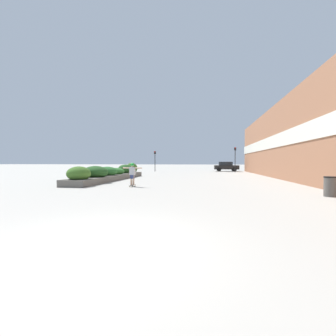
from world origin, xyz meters
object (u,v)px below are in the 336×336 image
object	(u,v)px
trash_bin	(330,186)
traffic_light_right	(235,155)
car_leftmost	(226,166)
skateboard	(132,185)
skateboarder	(132,172)
car_center_left	(299,166)
traffic_light_left	(155,158)

from	to	relation	value
trash_bin	traffic_light_right	world-z (taller)	traffic_light_right
traffic_light_right	car_leftmost	bearing A→B (deg)	107.14
skateboard	skateboarder	xyz separation A→B (m)	(0.00, 0.00, 0.86)
skateboard	car_center_left	xyz separation A→B (m)	(19.92, 27.66, 0.74)
traffic_light_left	car_leftmost	bearing A→B (deg)	14.35
car_leftmost	car_center_left	bearing A→B (deg)	101.07
skateboarder	car_center_left	size ratio (longest dim) A/B	0.35
car_center_left	traffic_light_right	size ratio (longest dim) A/B	1.05
car_leftmost	trash_bin	bearing A→B (deg)	4.28
skateboard	trash_bin	xyz separation A→B (m)	(9.88, -2.43, 0.38)
trash_bin	traffic_light_right	distance (m)	24.46
skateboarder	car_leftmost	world-z (taller)	car_leftmost
skateboard	skateboarder	distance (m)	0.86
skateboarder	car_center_left	bearing A→B (deg)	62.32
skateboarder	car_center_left	world-z (taller)	car_center_left
skateboard	traffic_light_right	world-z (taller)	traffic_light_right
skateboarder	traffic_light_right	distance (m)	23.69
skateboard	skateboarder	bearing A→B (deg)	8.08
trash_bin	car_leftmost	world-z (taller)	car_leftmost
trash_bin	traffic_light_right	xyz separation A→B (m)	(-1.03, 24.35, 2.10)
car_leftmost	traffic_light_left	world-z (taller)	traffic_light_left
skateboarder	trash_bin	xyz separation A→B (m)	(9.88, -2.43, -0.48)
skateboard	traffic_light_left	size ratio (longest dim) A/B	0.19
skateboard	car_leftmost	bearing A→B (deg)	80.92
skateboard	trash_bin	size ratio (longest dim) A/B	0.69
traffic_light_left	traffic_light_right	world-z (taller)	traffic_light_right
car_center_left	traffic_light_left	xyz separation A→B (m)	(-23.63, -5.32, 1.45)
car_leftmost	skateboarder	bearing A→B (deg)	-17.16
car_leftmost	traffic_light_right	distance (m)	3.92
skateboarder	traffic_light_right	size ratio (longest dim) A/B	0.36
car_leftmost	traffic_light_left	distance (m)	11.98
skateboard	traffic_light_left	distance (m)	22.76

